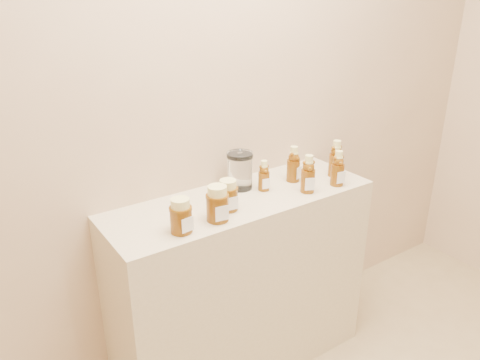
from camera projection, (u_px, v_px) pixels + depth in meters
wall_back at (215, 85)px, 1.97m from camera, size 3.50×0.02×2.70m
display_table at (242, 285)px, 2.17m from camera, size 1.20×0.40×0.90m
bear_bottle_back_left at (264, 174)px, 2.04m from camera, size 0.06×0.06×0.16m
bear_bottle_back_mid at (294, 162)px, 2.13m from camera, size 0.08×0.08×0.19m
bear_bottle_back_right at (336, 156)px, 2.19m from camera, size 0.07×0.07×0.20m
bear_bottle_front_left at (308, 171)px, 2.02m from camera, size 0.09×0.09×0.19m
bear_bottle_front_right at (338, 166)px, 2.09m from camera, size 0.07×0.07×0.18m
honey_jar_left at (181, 215)px, 1.70m from camera, size 0.09×0.09×0.13m
honey_jar_back at (228, 195)px, 1.87m from camera, size 0.09×0.09×0.13m
honey_jar_front at (217, 203)px, 1.78m from camera, size 0.10×0.10×0.14m
glass_canister at (240, 169)px, 2.06m from camera, size 0.13×0.13×0.18m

